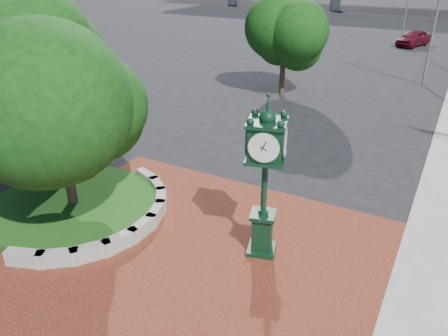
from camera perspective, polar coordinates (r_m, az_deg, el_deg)
ground at (r=14.41m, az=-4.77°, el=-10.68°), size 200.00×200.00×0.00m
plaza at (r=13.76m, az=-7.09°, el=-12.75°), size 12.00×12.00×0.04m
planter_wall at (r=15.69m, az=-13.19°, el=-6.81°), size 2.96×6.77×0.54m
grass_bed at (r=17.17m, az=-18.98°, el=-4.81°), size 6.10×6.10×0.40m
tree_planter at (r=15.75m, az=-20.82°, el=6.30°), size 5.20×5.20×6.33m
tree_northwest at (r=24.77m, az=-25.01°, el=13.29°), size 5.60×5.60×6.93m
tree_street at (r=29.97m, az=7.84°, el=15.50°), size 4.40×4.40×5.45m
post_clock at (r=12.88m, az=5.37°, el=-0.64°), size 1.28×1.28×5.17m
parked_car at (r=51.54m, az=23.54°, el=15.29°), size 3.37×5.10×1.61m
street_lamp_near at (r=34.86m, az=26.61°, el=18.53°), size 2.14×0.27×9.52m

